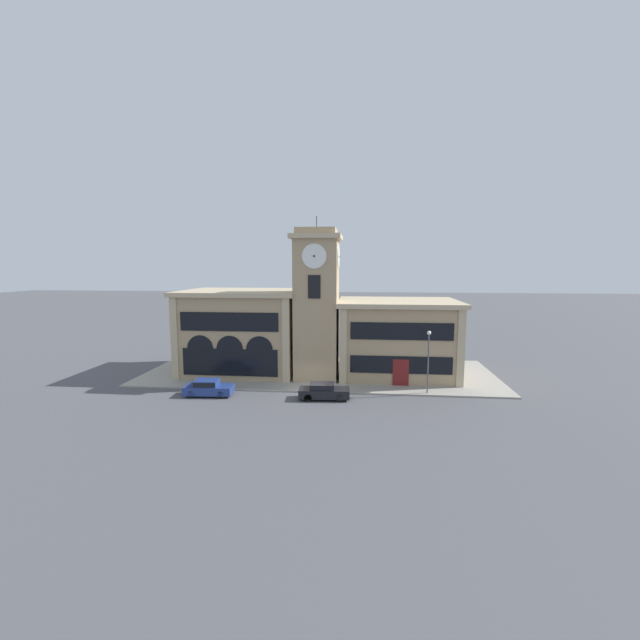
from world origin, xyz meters
TOP-DOWN VIEW (x-y plane):
  - ground_plane at (0.00, 0.00)m, footprint 300.00×300.00m
  - sidewalk_kerb at (0.00, 7.22)m, footprint 36.59×14.45m
  - clock_tower at (0.00, 4.93)m, footprint 4.90×4.90m
  - town_hall_left_wing at (-8.35, 7.61)m, footprint 12.60×10.31m
  - town_hall_right_wing at (8.22, 7.62)m, footprint 12.33×10.31m
  - parked_car_near at (-8.97, -1.60)m, footprint 4.31×2.07m
  - parked_car_mid at (1.30, -1.60)m, footprint 4.42×2.00m
  - street_lamp at (10.39, 0.59)m, footprint 0.36×0.36m

SIDE VIEW (x-z plane):
  - ground_plane at x=0.00m, z-range 0.00..0.00m
  - sidewalk_kerb at x=0.00m, z-range 0.00..0.15m
  - parked_car_mid at x=1.30m, z-range 0.03..1.43m
  - parked_car_near at x=-8.97m, z-range 0.03..1.45m
  - street_lamp at x=10.39m, z-range 1.04..6.65m
  - town_hall_right_wing at x=8.22m, z-range 0.03..7.90m
  - town_hall_left_wing at x=-8.35m, z-range 0.02..8.84m
  - clock_tower at x=0.00m, z-range -0.55..15.68m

